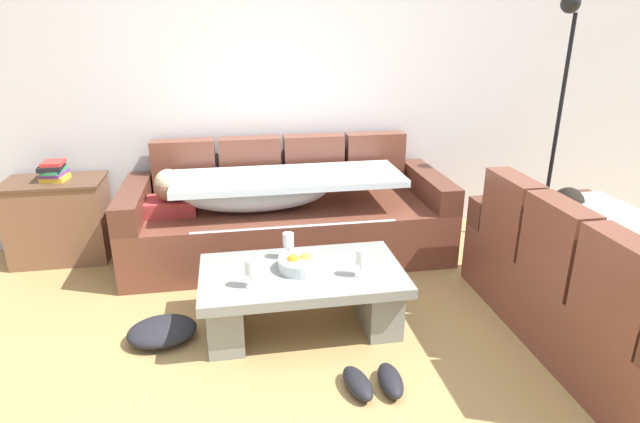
% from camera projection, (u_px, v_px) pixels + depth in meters
% --- Properties ---
extents(ground_plane, '(14.00, 14.00, 0.00)m').
position_uv_depth(ground_plane, '(299.00, 387.00, 2.70)').
color(ground_plane, '#AA8650').
extents(back_wall, '(9.00, 0.10, 2.70)m').
position_uv_depth(back_wall, '(260.00, 75.00, 4.21)').
color(back_wall, silver).
rests_on(back_wall, ground_plane).
extents(couch_along_wall, '(2.46, 0.92, 0.88)m').
position_uv_depth(couch_along_wall, '(283.00, 216.00, 4.10)').
color(couch_along_wall, brown).
rests_on(couch_along_wall, ground_plane).
extents(couch_near_window, '(0.92, 1.82, 0.88)m').
position_uv_depth(couch_near_window, '(605.00, 289.00, 2.98)').
color(couch_near_window, brown).
rests_on(couch_near_window, ground_plane).
extents(coffee_table, '(1.20, 0.68, 0.38)m').
position_uv_depth(coffee_table, '(302.00, 292.00, 3.15)').
color(coffee_table, gray).
rests_on(coffee_table, ground_plane).
extents(fruit_bowl, '(0.28, 0.28, 0.10)m').
position_uv_depth(fruit_bowl, '(301.00, 263.00, 3.11)').
color(fruit_bowl, silver).
rests_on(fruit_bowl, coffee_table).
extents(wine_glass_near_left, '(0.07, 0.07, 0.17)m').
position_uv_depth(wine_glass_near_left, '(251.00, 268.00, 2.88)').
color(wine_glass_near_left, silver).
rests_on(wine_glass_near_left, coffee_table).
extents(wine_glass_near_right, '(0.07, 0.07, 0.17)m').
position_uv_depth(wine_glass_near_right, '(361.00, 258.00, 3.00)').
color(wine_glass_near_right, silver).
rests_on(wine_glass_near_right, coffee_table).
extents(wine_glass_far_back, '(0.07, 0.07, 0.17)m').
position_uv_depth(wine_glass_far_back, '(288.00, 241.00, 3.22)').
color(wine_glass_far_back, silver).
rests_on(wine_glass_far_back, coffee_table).
extents(open_magazine, '(0.31, 0.26, 0.01)m').
position_uv_depth(open_magazine, '(337.00, 262.00, 3.20)').
color(open_magazine, white).
rests_on(open_magazine, coffee_table).
extents(side_cabinet, '(0.72, 0.44, 0.64)m').
position_uv_depth(side_cabinet, '(60.00, 220.00, 4.04)').
color(side_cabinet, brown).
rests_on(side_cabinet, ground_plane).
extents(book_stack_on_cabinet, '(0.20, 0.23, 0.14)m').
position_uv_depth(book_stack_on_cabinet, '(54.00, 171.00, 3.91)').
color(book_stack_on_cabinet, gold).
rests_on(book_stack_on_cabinet, side_cabinet).
extents(floor_lamp, '(0.33, 0.31, 1.95)m').
position_uv_depth(floor_lamp, '(558.00, 109.00, 4.08)').
color(floor_lamp, black).
rests_on(floor_lamp, ground_plane).
extents(pair_of_shoes, '(0.32, 0.29, 0.09)m').
position_uv_depth(pair_of_shoes, '(374.00, 382.00, 2.67)').
color(pair_of_shoes, black).
rests_on(pair_of_shoes, ground_plane).
extents(crumpled_garment, '(0.44, 0.37, 0.12)m').
position_uv_depth(crumpled_garment, '(162.00, 331.00, 3.07)').
color(crumpled_garment, '#232328').
rests_on(crumpled_garment, ground_plane).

